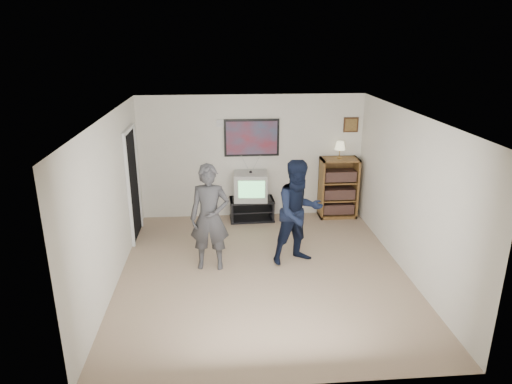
{
  "coord_description": "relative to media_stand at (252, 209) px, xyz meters",
  "views": [
    {
      "loc": [
        -0.63,
        -6.43,
        3.56
      ],
      "look_at": [
        -0.07,
        0.6,
        1.15
      ],
      "focal_mm": 32.0,
      "sensor_mm": 36.0,
      "label": 1
    }
  ],
  "objects": [
    {
      "name": "crt_television",
      "position": [
        -0.02,
        0.0,
        0.5
      ],
      "size": [
        0.69,
        0.6,
        0.56
      ],
      "primitive_type": null,
      "rotation": [
        0.0,
        0.0,
        -0.07
      ],
      "color": "#A8A9A3",
      "rests_on": "media_stand"
    },
    {
      "name": "table_lamp",
      "position": [
        1.78,
        0.08,
        1.19
      ],
      "size": [
        0.21,
        0.21,
        0.34
      ],
      "primitive_type": null,
      "color": "beige",
      "rests_on": "bookshelf"
    },
    {
      "name": "room_shell",
      "position": [
        0.02,
        -1.88,
        1.03
      ],
      "size": [
        4.51,
        5.0,
        2.51
      ],
      "color": "#78614C",
      "rests_on": "ground"
    },
    {
      "name": "controller_right",
      "position": [
        0.59,
        -1.67,
        0.8
      ],
      "size": [
        0.06,
        0.14,
        0.04
      ],
      "primitive_type": "cube",
      "rotation": [
        0.0,
        0.0,
        0.15
      ],
      "color": "white",
      "rests_on": "person_short"
    },
    {
      "name": "media_stand",
      "position": [
        0.0,
        0.0,
        0.0
      ],
      "size": [
        0.9,
        0.52,
        0.44
      ],
      "rotation": [
        0.0,
        0.0,
        0.03
      ],
      "color": "black",
      "rests_on": "room_shell"
    },
    {
      "name": "air_vent",
      "position": [
        -0.53,
        0.25,
        1.73
      ],
      "size": [
        0.28,
        0.02,
        0.14
      ],
      "primitive_type": "cube",
      "color": "white",
      "rests_on": "room_shell"
    },
    {
      "name": "person_short",
      "position": [
        0.63,
        -1.88,
        0.65
      ],
      "size": [
        1.02,
        0.9,
        1.74
      ],
      "primitive_type": "imported",
      "rotation": [
        0.0,
        0.0,
        0.33
      ],
      "color": "black",
      "rests_on": "room_shell"
    },
    {
      "name": "person_tall",
      "position": [
        -0.8,
        -1.97,
        0.64
      ],
      "size": [
        0.66,
        0.47,
        1.72
      ],
      "primitive_type": "imported",
      "rotation": [
        0.0,
        0.0,
        -0.09
      ],
      "color": "#353538",
      "rests_on": "room_shell"
    },
    {
      "name": "controller_left",
      "position": [
        -0.78,
        -1.75,
        1.02
      ],
      "size": [
        0.07,
        0.13,
        0.04
      ],
      "primitive_type": "cube",
      "rotation": [
        0.0,
        0.0,
        0.25
      ],
      "color": "white",
      "rests_on": "person_tall"
    },
    {
      "name": "doorway",
      "position": [
        -2.22,
        -0.63,
        0.78
      ],
      "size": [
        0.03,
        0.85,
        2.0
      ],
      "primitive_type": "cube",
      "color": "black",
      "rests_on": "room_shell"
    },
    {
      "name": "poster",
      "position": [
        0.02,
        0.25,
        1.43
      ],
      "size": [
        1.1,
        0.03,
        0.75
      ],
      "primitive_type": "cube",
      "color": "black",
      "rests_on": "room_shell"
    },
    {
      "name": "small_picture",
      "position": [
        2.02,
        0.25,
        1.66
      ],
      "size": [
        0.3,
        0.03,
        0.3
      ],
      "primitive_type": "cube",
      "color": "#401E14",
      "rests_on": "room_shell"
    },
    {
      "name": "bookshelf",
      "position": [
        1.78,
        0.05,
        0.4
      ],
      "size": [
        0.76,
        0.43,
        1.24
      ],
      "primitive_type": null,
      "color": "#59331A",
      "rests_on": "room_shell"
    }
  ]
}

